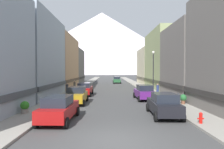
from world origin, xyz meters
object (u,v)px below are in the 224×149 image
object	(u,v)px
car_left_0	(59,108)
pedestrian_0	(75,86)
fire_hydrant_near	(201,117)
streetlamp_right	(153,67)
potted_plant_1	(183,98)
car_right_1	(144,92)
pedestrian_2	(158,90)
car_right_0	(164,105)
parking_meter_near	(178,98)
trash_bin_right	(177,99)
pedestrian_1	(67,89)
car_left_1	(77,95)
car_driving_0	(117,80)
car_left_2	(85,89)
potted_plant_0	(25,107)

from	to	relation	value
car_left_0	pedestrian_0	world-z (taller)	car_left_0
fire_hydrant_near	streetlamp_right	xyz separation A→B (m)	(-0.10, 12.82, 3.46)
fire_hydrant_near	potted_plant_1	distance (m)	7.08
car_right_1	pedestrian_2	xyz separation A→B (m)	(2.45, 3.34, -0.05)
car_right_0	potted_plant_1	xyz separation A→B (m)	(3.20, 4.40, -0.18)
car_right_0	pedestrian_2	distance (m)	11.77
car_left_0	parking_meter_near	size ratio (longest dim) A/B	3.36
streetlamp_right	car_right_0	bearing A→B (deg)	-98.56
potted_plant_1	pedestrian_0	distance (m)	18.88
parking_meter_near	trash_bin_right	world-z (taller)	parking_meter_near
parking_meter_near	trash_bin_right	distance (m)	1.97
pedestrian_2	pedestrian_0	bearing A→B (deg)	153.16
pedestrian_1	pedestrian_2	size ratio (longest dim) A/B	1.05
pedestrian_2	car_right_1	bearing A→B (deg)	-126.20
car_right_1	car_left_1	bearing A→B (deg)	-161.80
car_left_0	car_left_1	xyz separation A→B (m)	(0.00, 7.07, 0.00)
trash_bin_right	pedestrian_0	distance (m)	18.58
car_left_1	potted_plant_1	distance (m)	10.88
car_right_0	parking_meter_near	world-z (taller)	car_right_0
car_right_0	car_driving_0	xyz separation A→B (m)	(-2.20, 37.08, 0.00)
car_driving_0	trash_bin_right	distance (m)	33.24
car_right_1	parking_meter_near	distance (m)	6.14
car_left_2	pedestrian_2	xyz separation A→B (m)	(10.05, -0.62, -0.05)
car_left_2	potted_plant_1	size ratio (longest dim) A/B	4.52
car_right_1	parking_meter_near	world-z (taller)	car_right_1
parking_meter_near	potted_plant_1	bearing A→B (deg)	58.61
car_left_2	car_driving_0	world-z (taller)	same
fire_hydrant_near	potted_plant_1	world-z (taller)	potted_plant_1
car_left_0	car_left_2	size ratio (longest dim) A/B	1.01
car_left_2	car_right_0	world-z (taller)	same
car_left_2	car_right_1	distance (m)	8.57
potted_plant_0	car_right_1	bearing A→B (deg)	35.13
car_left_2	streetlamp_right	world-z (taller)	streetlamp_right
car_left_1	potted_plant_0	distance (m)	6.03
potted_plant_0	pedestrian_1	bearing A→B (deg)	86.30
car_driving_0	pedestrian_1	xyz separation A→B (m)	(-7.85, -24.91, -0.01)
pedestrian_2	car_driving_0	bearing A→B (deg)	100.31
car_left_0	pedestrian_1	distance (m)	13.78
fire_hydrant_near	pedestrian_2	size ratio (longest dim) A/B	0.46
car_driving_0	streetlamp_right	bearing A→B (deg)	-82.02
potted_plant_1	pedestrian_1	world-z (taller)	pedestrian_1
car_driving_0	pedestrian_1	distance (m)	26.12
trash_bin_right	streetlamp_right	bearing A→B (deg)	99.26
car_left_0	car_left_2	bearing A→B (deg)	89.99
car_left_0	streetlamp_right	world-z (taller)	streetlamp_right
car_left_0	pedestrian_2	xyz separation A→B (m)	(10.05, 12.91, -0.05)
car_right_0	car_left_0	bearing A→B (deg)	-169.59
car_left_2	car_right_0	size ratio (longest dim) A/B	0.99
car_right_1	car_driving_0	distance (m)	29.00
pedestrian_1	car_right_0	bearing A→B (deg)	-50.45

